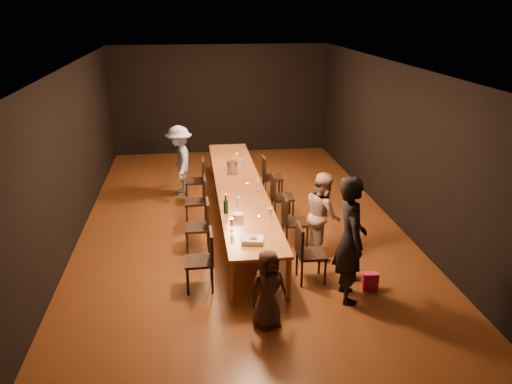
{
  "coord_description": "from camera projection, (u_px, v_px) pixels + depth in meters",
  "views": [
    {
      "loc": [
        -0.88,
        -8.98,
        4.01
      ],
      "look_at": [
        0.18,
        -1.08,
        1.0
      ],
      "focal_mm": 35.0,
      "sensor_mm": 36.0,
      "label": 1
    }
  ],
  "objects": [
    {
      "name": "wineglass_5",
      "position": [
        242.0,
        164.0,
        10.48
      ],
      "size": [
        0.06,
        0.06,
        0.21
      ],
      "primitive_type": null,
      "color": "silver",
      "rests_on": "table"
    },
    {
      "name": "birthday_cake",
      "position": [
        253.0,
        240.0,
        7.27
      ],
      "size": [
        0.36,
        0.31,
        0.07
      ],
      "rotation": [
        0.0,
        0.0,
        -0.22
      ],
      "color": "white",
      "rests_on": "table"
    },
    {
      "name": "man_blue",
      "position": [
        180.0,
        161.0,
        10.97
      ],
      "size": [
        0.67,
        1.06,
        1.56
      ],
      "primitive_type": "imported",
      "rotation": [
        0.0,
        0.0,
        -1.48
      ],
      "color": "#89A3D4",
      "rests_on": "ground"
    },
    {
      "name": "chair_left_2",
      "position": [
        196.0,
        201.0,
        9.59
      ],
      "size": [
        0.42,
        0.42,
        0.93
      ],
      "primitive_type": null,
      "rotation": [
        0.0,
        0.0,
        1.57
      ],
      "color": "black",
      "rests_on": "ground"
    },
    {
      "name": "tealight_near",
      "position": [
        259.0,
        217.0,
        8.12
      ],
      "size": [
        0.05,
        0.05,
        0.03
      ],
      "primitive_type": "cylinder",
      "color": "#B2B7B2",
      "rests_on": "table"
    },
    {
      "name": "child",
      "position": [
        268.0,
        289.0,
        6.48
      ],
      "size": [
        0.61,
        0.48,
        1.09
      ],
      "primitive_type": "imported",
      "rotation": [
        0.0,
        0.0,
        0.29
      ],
      "color": "#402C23",
      "rests_on": "ground"
    },
    {
      "name": "chair_left_1",
      "position": [
        197.0,
        227.0,
        8.48
      ],
      "size": [
        0.42,
        0.42,
        0.93
      ],
      "primitive_type": null,
      "rotation": [
        0.0,
        0.0,
        1.57
      ],
      "color": "black",
      "rests_on": "ground"
    },
    {
      "name": "ice_bucket",
      "position": [
        232.0,
        167.0,
        10.27
      ],
      "size": [
        0.26,
        0.26,
        0.24
      ],
      "primitive_type": "cylinder",
      "rotation": [
        0.0,
        0.0,
        0.26
      ],
      "color": "#AFAFB4",
      "rests_on": "table"
    },
    {
      "name": "chair_right_1",
      "position": [
        295.0,
        221.0,
        8.69
      ],
      "size": [
        0.42,
        0.42,
        0.93
      ],
      "primitive_type": null,
      "rotation": [
        0.0,
        0.0,
        -1.57
      ],
      "color": "black",
      "rests_on": "ground"
    },
    {
      "name": "wineglass_4",
      "position": [
        225.0,
        170.0,
        10.12
      ],
      "size": [
        0.06,
        0.06,
        0.21
      ],
      "primitive_type": null,
      "color": "silver",
      "rests_on": "table"
    },
    {
      "name": "room_shell",
      "position": [
        239.0,
        117.0,
        9.12
      ],
      "size": [
        6.04,
        10.04,
        3.02
      ],
      "color": "black",
      "rests_on": "ground"
    },
    {
      "name": "wineglass_1",
      "position": [
        270.0,
        214.0,
        8.0
      ],
      "size": [
        0.06,
        0.06,
        0.21
      ],
      "primitive_type": null,
      "color": "beige",
      "rests_on": "table"
    },
    {
      "name": "gift_bag_red",
      "position": [
        370.0,
        281.0,
        7.44
      ],
      "size": [
        0.24,
        0.13,
        0.27
      ],
      "primitive_type": "cube",
      "rotation": [
        0.0,
        0.0,
        -0.04
      ],
      "color": "#E32257",
      "rests_on": "ground"
    },
    {
      "name": "chair_right_3",
      "position": [
        273.0,
        177.0,
        10.91
      ],
      "size": [
        0.42,
        0.42,
        0.93
      ],
      "primitive_type": null,
      "rotation": [
        0.0,
        0.0,
        -1.57
      ],
      "color": "black",
      "rests_on": "ground"
    },
    {
      "name": "tealight_mid",
      "position": [
        247.0,
        184.0,
        9.6
      ],
      "size": [
        0.05,
        0.05,
        0.03
      ],
      "primitive_type": "cylinder",
      "color": "#B2B7B2",
      "rests_on": "table"
    },
    {
      "name": "plate_stack",
      "position": [
        238.0,
        216.0,
        8.06
      ],
      "size": [
        0.23,
        0.23,
        0.1
      ],
      "primitive_type": "cylinder",
      "rotation": [
        0.0,
        0.0,
        -0.35
      ],
      "color": "silver",
      "rests_on": "table"
    },
    {
      "name": "tealight_far",
      "position": [
        237.0,
        154.0,
        11.51
      ],
      "size": [
        0.05,
        0.05,
        0.03
      ],
      "primitive_type": "cylinder",
      "color": "#B2B7B2",
      "rests_on": "table"
    },
    {
      "name": "table",
      "position": [
        239.0,
        187.0,
        9.61
      ],
      "size": [
        0.9,
        6.0,
        0.75
      ],
      "color": "brown",
      "rests_on": "ground"
    },
    {
      "name": "wineglass_0",
      "position": [
        232.0,
        225.0,
        7.62
      ],
      "size": [
        0.06,
        0.06,
        0.21
      ],
      "primitive_type": null,
      "color": "beige",
      "rests_on": "table"
    },
    {
      "name": "chair_right_2",
      "position": [
        283.0,
        197.0,
        9.8
      ],
      "size": [
        0.42,
        0.42,
        0.93
      ],
      "primitive_type": null,
      "rotation": [
        0.0,
        0.0,
        -1.57
      ],
      "color": "black",
      "rests_on": "ground"
    },
    {
      "name": "gift_bag_blue",
      "position": [
        349.0,
        270.0,
        7.73
      ],
      "size": [
        0.27,
        0.22,
        0.29
      ],
      "primitive_type": "cube",
      "rotation": [
        0.0,
        0.0,
        -0.32
      ],
      "color": "#2765AB",
      "rests_on": "ground"
    },
    {
      "name": "wineglass_3",
      "position": [
        258.0,
        183.0,
        9.38
      ],
      "size": [
        0.06,
        0.06,
        0.21
      ],
      "primitive_type": null,
      "color": "beige",
      "rests_on": "table"
    },
    {
      "name": "chair_right_0",
      "position": [
        311.0,
        253.0,
        7.57
      ],
      "size": [
        0.42,
        0.42,
        0.93
      ],
      "primitive_type": null,
      "rotation": [
        0.0,
        0.0,
        -1.57
      ],
      "color": "black",
      "rests_on": "ground"
    },
    {
      "name": "woman_tan",
      "position": [
        323.0,
        214.0,
        8.31
      ],
      "size": [
        0.59,
        0.74,
        1.46
      ],
      "primitive_type": "imported",
      "rotation": [
        0.0,
        0.0,
        1.63
      ],
      "color": "tan",
      "rests_on": "ground"
    },
    {
      "name": "woman_birthday",
      "position": [
        350.0,
        239.0,
        6.96
      ],
      "size": [
        0.48,
        0.7,
        1.86
      ],
      "primitive_type": "imported",
      "rotation": [
        0.0,
        0.0,
        1.52
      ],
      "color": "black",
      "rests_on": "ground"
    },
    {
      "name": "chair_left_0",
      "position": [
        199.0,
        260.0,
        7.36
      ],
      "size": [
        0.42,
        0.42,
        0.93
      ],
      "primitive_type": null,
      "rotation": [
        0.0,
        0.0,
        1.57
      ],
      "color": "black",
      "rests_on": "ground"
    },
    {
      "name": "wineglass_2",
      "position": [
        238.0,
        203.0,
        8.47
      ],
      "size": [
        0.06,
        0.06,
        0.21
      ],
      "primitive_type": null,
      "color": "silver",
      "rests_on": "table"
    },
    {
      "name": "ground",
      "position": [
        240.0,
        221.0,
        9.86
      ],
      "size": [
        10.0,
        10.0,
        0.0
      ],
      "primitive_type": "plane",
      "color": "#442611",
      "rests_on": "ground"
    },
    {
      "name": "chair_left_3",
      "position": [
        195.0,
        180.0,
        10.7
      ],
      "size": [
        0.42,
        0.42,
        0.93
      ],
      "primitive_type": null,
      "rotation": [
        0.0,
        0.0,
        1.57
      ],
      "color": "black",
      "rests_on": "ground"
    },
    {
      "name": "champagne_bottle",
      "position": [
        226.0,
        204.0,
        8.24
      ],
      "size": [
        0.08,
        0.08,
        0.34
      ],
      "primitive_type": null,
      "rotation": [
        0.0,
        0.0,
        0.03
      ],
      "color": "black",
      "rests_on": "table"
    }
  ]
}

